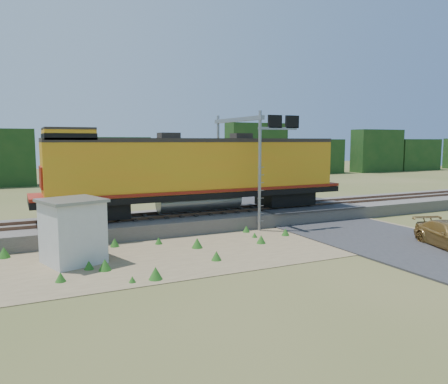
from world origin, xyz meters
TOP-DOWN VIEW (x-y plane):
  - ground at (0.00, 0.00)m, footprint 140.00×140.00m
  - ballast at (0.00, 6.00)m, footprint 70.00×5.00m
  - rails at (0.00, 6.00)m, footprint 70.00×1.54m
  - dirt_shoulder at (-2.00, 0.50)m, footprint 26.00×8.00m
  - road at (7.00, 0.74)m, footprint 7.00×66.00m
  - tree_line_north at (0.00, 38.00)m, footprint 130.00×3.00m
  - weed_clumps at (-3.50, 0.10)m, footprint 15.00×6.20m
  - locomotive at (-0.58, 6.00)m, footprint 18.96×2.89m
  - shed at (-8.24, 0.81)m, footprint 2.92×2.92m
  - signal_gantry at (2.60, 5.34)m, footprint 2.72×6.20m

SIDE VIEW (x-z plane):
  - ground at x=0.00m, z-range 0.00..0.00m
  - weed_clumps at x=-3.50m, z-range -0.28..0.28m
  - dirt_shoulder at x=-2.00m, z-range 0.00..0.03m
  - road at x=7.00m, z-range -0.34..0.52m
  - ballast at x=0.00m, z-range 0.00..0.80m
  - rails at x=0.00m, z-range 0.80..0.96m
  - shed at x=-8.24m, z-range 0.02..2.77m
  - tree_line_north at x=0.00m, z-range -0.18..6.32m
  - locomotive at x=-0.58m, z-range 0.93..5.82m
  - signal_gantry at x=2.60m, z-range 1.73..8.59m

